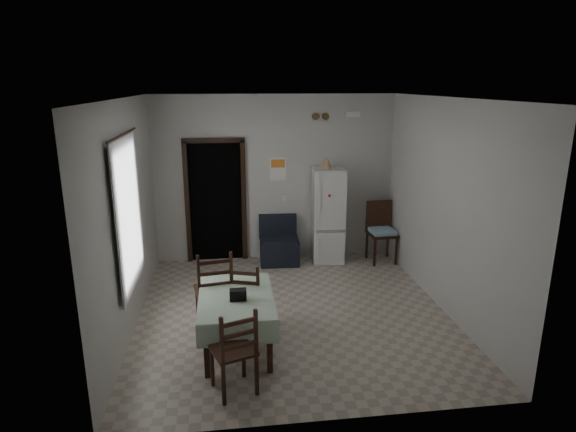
# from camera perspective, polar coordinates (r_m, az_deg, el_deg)

# --- Properties ---
(ground) EXTENTS (4.50, 4.50, 0.00)m
(ground) POSITION_cam_1_polar(r_m,az_deg,el_deg) (6.83, 0.55, -11.29)
(ground) COLOR #AA9C8A
(ground) RESTS_ON ground
(ceiling) EXTENTS (4.20, 4.50, 0.02)m
(ceiling) POSITION_cam_1_polar(r_m,az_deg,el_deg) (6.09, 0.63, 13.82)
(ceiling) COLOR white
(ceiling) RESTS_ON ground
(wall_back) EXTENTS (4.20, 0.02, 2.90)m
(wall_back) POSITION_cam_1_polar(r_m,az_deg,el_deg) (8.48, -1.54, 4.45)
(wall_back) COLOR beige
(wall_back) RESTS_ON ground
(wall_front) EXTENTS (4.20, 0.02, 2.90)m
(wall_front) POSITION_cam_1_polar(r_m,az_deg,el_deg) (4.21, 4.90, -7.37)
(wall_front) COLOR beige
(wall_front) RESTS_ON ground
(wall_left) EXTENTS (0.02, 4.50, 2.90)m
(wall_left) POSITION_cam_1_polar(r_m,az_deg,el_deg) (6.37, -18.46, -0.12)
(wall_left) COLOR beige
(wall_left) RESTS_ON ground
(wall_right) EXTENTS (0.02, 4.50, 2.90)m
(wall_right) POSITION_cam_1_polar(r_m,az_deg,el_deg) (6.91, 18.10, 1.10)
(wall_right) COLOR beige
(wall_right) RESTS_ON ground
(doorway) EXTENTS (1.06, 0.52, 2.22)m
(doorway) POSITION_cam_1_polar(r_m,az_deg,el_deg) (8.73, -8.53, 1.98)
(doorway) COLOR black
(doorway) RESTS_ON ground
(window_recess) EXTENTS (0.10, 1.20, 1.60)m
(window_recess) POSITION_cam_1_polar(r_m,az_deg,el_deg) (6.17, -19.32, 0.26)
(window_recess) COLOR silver
(window_recess) RESTS_ON ground
(curtain) EXTENTS (0.02, 1.45, 1.85)m
(curtain) POSITION_cam_1_polar(r_m,az_deg,el_deg) (6.15, -18.32, 0.29)
(curtain) COLOR silver
(curtain) RESTS_ON ground
(curtain_rod) EXTENTS (0.02, 1.60, 0.02)m
(curtain_rod) POSITION_cam_1_polar(r_m,az_deg,el_deg) (5.98, -19.01, 9.11)
(curtain_rod) COLOR black
(curtain_rod) RESTS_ON ground
(calendar) EXTENTS (0.28, 0.02, 0.40)m
(calendar) POSITION_cam_1_polar(r_m,az_deg,el_deg) (8.45, -1.20, 5.58)
(calendar) COLOR white
(calendar) RESTS_ON ground
(calendar_image) EXTENTS (0.24, 0.01, 0.14)m
(calendar_image) POSITION_cam_1_polar(r_m,az_deg,el_deg) (8.42, -1.20, 6.24)
(calendar_image) COLOR orange
(calendar_image) RESTS_ON ground
(light_switch) EXTENTS (0.08, 0.02, 0.12)m
(light_switch) POSITION_cam_1_polar(r_m,az_deg,el_deg) (8.56, -0.51, 2.17)
(light_switch) COLOR beige
(light_switch) RESTS_ON ground
(vent_left) EXTENTS (0.12, 0.03, 0.12)m
(vent_left) POSITION_cam_1_polar(r_m,az_deg,el_deg) (8.43, 3.26, 11.70)
(vent_left) COLOR brown
(vent_left) RESTS_ON ground
(vent_right) EXTENTS (0.12, 0.03, 0.12)m
(vent_right) POSITION_cam_1_polar(r_m,az_deg,el_deg) (8.46, 4.48, 11.70)
(vent_right) COLOR brown
(vent_right) RESTS_ON ground
(emergency_light) EXTENTS (0.25, 0.07, 0.09)m
(emergency_light) POSITION_cam_1_polar(r_m,az_deg,el_deg) (8.55, 7.67, 11.85)
(emergency_light) COLOR white
(emergency_light) RESTS_ON ground
(fridge) EXTENTS (0.57, 0.57, 1.67)m
(fridge) POSITION_cam_1_polar(r_m,az_deg,el_deg) (8.46, 4.74, 0.07)
(fridge) COLOR silver
(fridge) RESTS_ON ground
(tan_cone) EXTENTS (0.25, 0.25, 0.19)m
(tan_cone) POSITION_cam_1_polar(r_m,az_deg,el_deg) (8.29, 4.55, 6.33)
(tan_cone) COLOR tan
(tan_cone) RESTS_ON fridge
(navy_seat) EXTENTS (0.70, 0.68, 0.81)m
(navy_seat) POSITION_cam_1_polar(r_m,az_deg,el_deg) (8.45, -1.05, -2.92)
(navy_seat) COLOR black
(navy_seat) RESTS_ON ground
(corner_chair) EXTENTS (0.49, 0.49, 1.07)m
(corner_chair) POSITION_cam_1_polar(r_m,az_deg,el_deg) (8.61, 11.10, -1.96)
(corner_chair) COLOR black
(corner_chair) RESTS_ON ground
(dining_table) EXTENTS (0.87, 1.31, 0.68)m
(dining_table) POSITION_cam_1_polar(r_m,az_deg,el_deg) (5.88, -6.10, -12.39)
(dining_table) COLOR #AAC1A5
(dining_table) RESTS_ON ground
(black_bag) EXTENTS (0.19, 0.12, 0.12)m
(black_bag) POSITION_cam_1_polar(r_m,az_deg,el_deg) (5.60, -5.94, -9.26)
(black_bag) COLOR black
(black_bag) RESTS_ON dining_table
(dining_chair_far_left) EXTENTS (0.54, 0.54, 1.09)m
(dining_chair_far_left) POSITION_cam_1_polar(r_m,az_deg,el_deg) (6.28, -8.78, -8.50)
(dining_chair_far_left) COLOR black
(dining_chair_far_left) RESTS_ON ground
(dining_chair_far_right) EXTENTS (0.49, 0.49, 0.91)m
(dining_chair_far_right) POSITION_cam_1_polar(r_m,az_deg,el_deg) (6.26, -4.69, -9.32)
(dining_chair_far_right) COLOR black
(dining_chair_far_right) RESTS_ON ground
(dining_chair_near_head) EXTENTS (0.53, 0.53, 0.96)m
(dining_chair_near_head) POSITION_cam_1_polar(r_m,az_deg,el_deg) (5.08, -6.50, -15.40)
(dining_chair_near_head) COLOR black
(dining_chair_near_head) RESTS_ON ground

